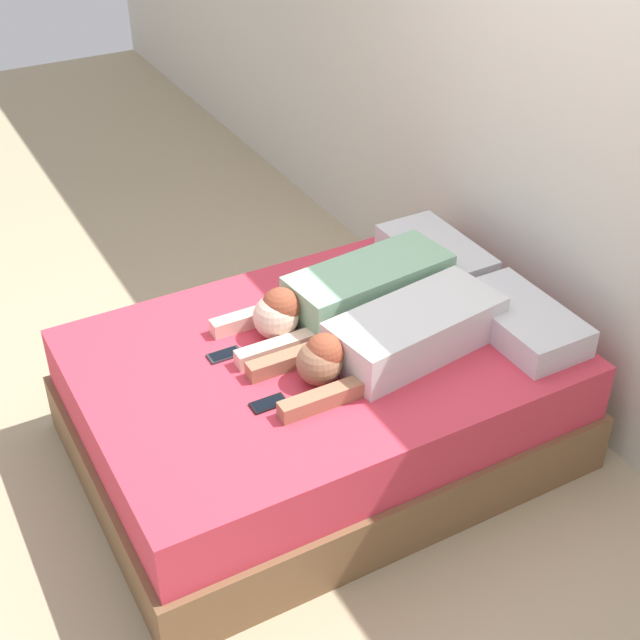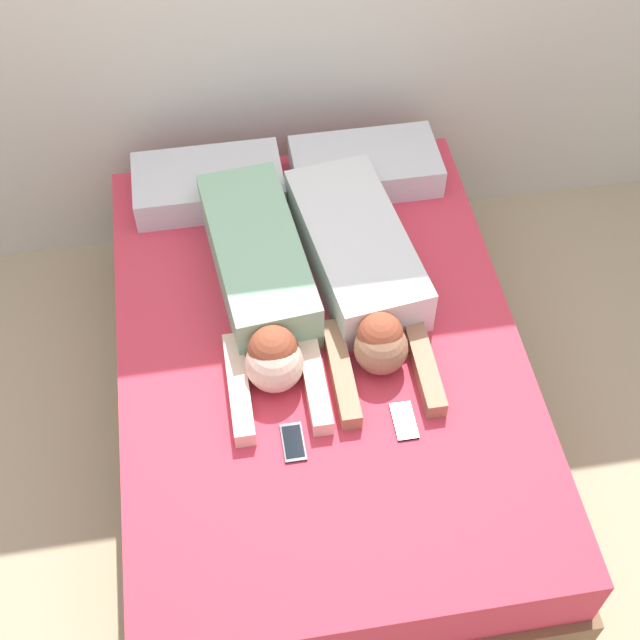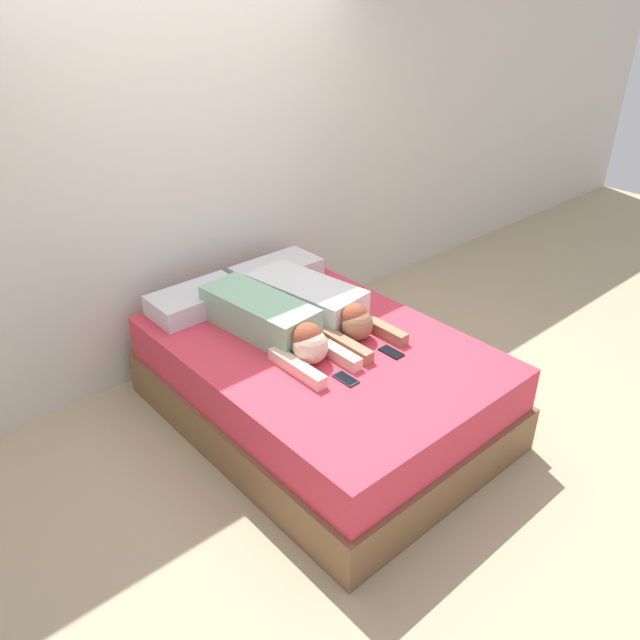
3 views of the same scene
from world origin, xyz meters
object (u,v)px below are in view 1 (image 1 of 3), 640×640
Objects in this scene: bed at (320,400)px; pillow_head_left at (435,255)px; person_right at (394,337)px; cell_phone_left at (225,355)px; person_left at (346,294)px; cell_phone_right at (269,403)px; pillow_head_right at (521,320)px.

pillow_head_left reaches higher than bed.
pillow_head_left is 0.53× the size of person_right.
cell_phone_left is (0.17, -1.21, -0.06)m from pillow_head_left.
bed is at bearing -68.61° from pillow_head_left.
cell_phone_right is (0.41, -0.59, -0.10)m from person_left.
pillow_head_left is (-0.32, 0.83, 0.35)m from bed.
person_right is at bearing 93.16° from cell_phone_right.
person_left is at bearing 127.24° from bed.
pillow_head_right is at bearing 77.37° from person_right.
pillow_head_right reaches higher than cell_phone_left.
person_right reaches higher than cell_phone_right.
person_left reaches higher than cell_phone_left.
pillow_head_left is 0.53× the size of person_left.
bed is 14.45× the size of cell_phone_left.
cell_phone_right is at bearing -86.84° from person_right.
pillow_head_left is 0.61m from person_left.
cell_phone_left reaches higher than bed.
person_left is 1.00× the size of person_right.
pillow_head_right is (0.65, 0.00, 0.00)m from pillow_head_left.
person_left reaches higher than bed.
pillow_head_left is 4.11× the size of cell_phone_right.
person_right reaches higher than pillow_head_right.
pillow_head_right is at bearing 68.61° from bed.
pillow_head_right reaches higher than cell_phone_right.
person_left is at bearing 92.35° from cell_phone_left.
pillow_head_left is 4.11× the size of cell_phone_left.
cell_phone_left is at bearing -87.65° from person_left.
pillow_head_left is at bearing 103.90° from person_left.
cell_phone_right is at bearing 3.20° from cell_phone_left.
pillow_head_right is (0.32, 0.83, 0.35)m from bed.
person_left is 0.73m from cell_phone_right.
person_right is at bearing 61.19° from cell_phone_left.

